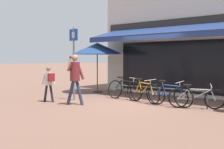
% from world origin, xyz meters
% --- Properties ---
extents(ground_plane, '(160.00, 160.00, 0.00)m').
position_xyz_m(ground_plane, '(0.00, 0.00, 0.00)').
color(ground_plane, brown).
extents(shop_front, '(8.92, 4.79, 6.32)m').
position_xyz_m(shop_front, '(0.79, 4.42, 3.15)').
color(shop_front, beige).
rests_on(shop_front, ground_plane).
extents(bike_rack_rail, '(3.68, 0.04, 0.57)m').
position_xyz_m(bike_rack_rail, '(0.66, 0.61, 0.48)').
color(bike_rack_rail, '#47494F').
rests_on(bike_rack_rail, ground_plane).
extents(bicycle_black, '(1.76, 0.52, 0.90)m').
position_xyz_m(bicycle_black, '(-0.80, 0.58, 0.39)').
color(bicycle_black, black).
rests_on(bicycle_black, ground_plane).
extents(bicycle_orange, '(1.67, 0.75, 0.88)m').
position_xyz_m(bicycle_orange, '(0.18, 0.44, 0.39)').
color(bicycle_orange, black).
rests_on(bicycle_orange, ground_plane).
extents(bicycle_blue, '(1.77, 0.52, 0.87)m').
position_xyz_m(bicycle_blue, '(1.28, 0.30, 0.39)').
color(bicycle_blue, black).
rests_on(bicycle_blue, ground_plane).
extents(bicycle_silver, '(1.65, 0.88, 0.81)m').
position_xyz_m(bicycle_silver, '(2.17, 0.39, 0.35)').
color(bicycle_silver, black).
rests_on(bicycle_silver, ground_plane).
extents(pedestrian_adult, '(0.57, 0.61, 1.74)m').
position_xyz_m(pedestrian_adult, '(-1.37, -1.51, 1.07)').
color(pedestrian_adult, '#282D47').
rests_on(pedestrian_adult, ground_plane).
extents(pedestrian_child, '(0.52, 0.37, 1.30)m').
position_xyz_m(pedestrian_child, '(-2.59, -1.66, 0.81)').
color(pedestrian_child, black).
rests_on(pedestrian_child, ground_plane).
extents(parking_sign, '(0.44, 0.07, 2.78)m').
position_xyz_m(parking_sign, '(-2.26, -0.73, 1.68)').
color(parking_sign, slate).
rests_on(parking_sign, ground_plane).
extents(cafe_parasol, '(2.41, 2.41, 2.35)m').
position_xyz_m(cafe_parasol, '(-3.26, 1.69, 2.07)').
color(cafe_parasol, '#4C3D2D').
rests_on(cafe_parasol, ground_plane).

